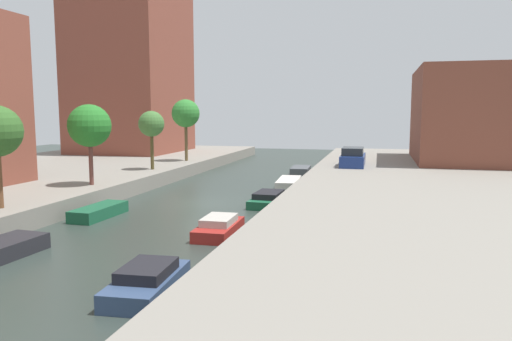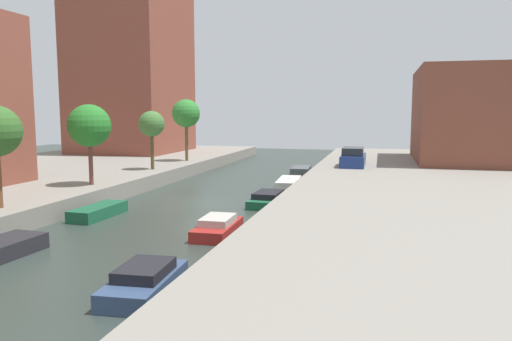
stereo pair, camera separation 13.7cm
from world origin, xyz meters
TOP-DOWN VIEW (x-y plane):
  - ground_plane at (0.00, 0.00)m, footprint 84.00×84.00m
  - quay_right at (15.00, 0.00)m, footprint 20.00×64.00m
  - apartment_tower_far at (-16.00, 21.47)m, footprint 10.00×11.22m
  - low_block_right at (18.00, 19.29)m, footprint 10.00×13.41m
  - street_tree_2 at (-6.53, -1.10)m, footprint 2.50×2.50m
  - street_tree_3 at (-6.53, 6.88)m, footprint 1.92×1.92m
  - street_tree_4 at (-6.53, 13.53)m, footprint 2.45×2.45m
  - parked_car at (7.96, 13.01)m, footprint 1.87×4.70m
  - moored_boat_left_2 at (-3.70, -4.91)m, footprint 1.39×3.55m
  - moored_boat_right_1 at (3.46, -13.76)m, footprint 1.78×3.51m
  - moored_boat_right_2 at (3.32, -6.77)m, footprint 1.54×3.42m
  - moored_boat_right_3 at (3.93, 0.47)m, footprint 1.77×3.99m
  - moored_boat_right_4 at (3.73, 7.71)m, footprint 1.76×4.33m
  - moored_boat_right_5 at (3.44, 14.96)m, footprint 1.66×3.30m

SIDE VIEW (x-z plane):
  - ground_plane at x=0.00m, z-range 0.00..0.00m
  - moored_boat_right_4 at x=3.73m, z-range 0.00..0.51m
  - moored_boat_right_5 at x=3.44m, z-range 0.00..0.58m
  - moored_boat_left_2 at x=-3.70m, z-range 0.00..0.59m
  - moored_boat_right_3 at x=3.93m, z-range -0.07..0.73m
  - moored_boat_right_2 at x=3.32m, z-range -0.06..0.75m
  - moored_boat_right_1 at x=3.46m, z-range -0.07..0.81m
  - quay_right at x=15.00m, z-range 0.00..1.00m
  - parked_car at x=7.96m, z-range 0.88..2.38m
  - street_tree_3 at x=-6.53m, z-range 2.18..6.55m
  - street_tree_2 at x=-6.53m, z-range 2.10..6.85m
  - low_block_right at x=18.00m, z-range 1.00..9.02m
  - street_tree_4 at x=-6.53m, z-range 2.43..7.82m
  - apartment_tower_far at x=-16.00m, z-range 1.00..25.62m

